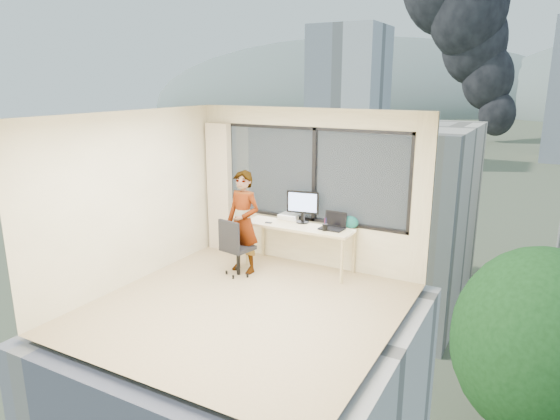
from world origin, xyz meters
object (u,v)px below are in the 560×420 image
Objects in this scene: desk at (299,247)px; laptop at (332,222)px; game_console at (290,216)px; chair at (238,246)px; person at (243,222)px; monitor at (303,207)px; handbag at (351,222)px.

laptop is at bearing 2.74° from desk.
desk is at bearing -36.13° from game_console.
chair reaches higher than game_console.
person is at bearing -115.12° from game_console.
game_console is (-0.30, 0.11, -0.23)m from monitor.
monitor is (0.71, 0.86, 0.54)m from chair.
game_console is (0.41, 0.97, 0.31)m from chair.
monitor is 0.83m from handbag.
chair is 2.96× the size of game_console.
person is at bearing -145.78° from monitor.
laptop reaches higher than desk.
handbag is at bearing 32.16° from person.
game_console is at bearing 150.78° from monitor.
monitor is 1.67× the size of game_console.
game_console is 1.11m from handbag.
chair is 1.24m from monitor.
handbag is at bearing 41.76° from chair.
monitor is 0.60m from laptop.
monitor reaches higher than handbag.
laptop is (0.57, -0.12, -0.15)m from monitor.
handbag is (1.11, -0.03, 0.06)m from game_console.
person is at bearing -144.56° from desk.
desk is 1.02m from chair.
handbag is at bearing 44.22° from laptop.
chair is at bearing -110.04° from game_console.
monitor is 1.36× the size of laptop.
person is at bearing -153.23° from handbag.
handbag is (0.79, 0.23, 0.47)m from desk.
handbag reaches higher than game_console.
handbag is at bearing 16.11° from desk.
game_console is at bearing 140.85° from desk.
handbag is (1.53, 0.75, 0.02)m from person.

